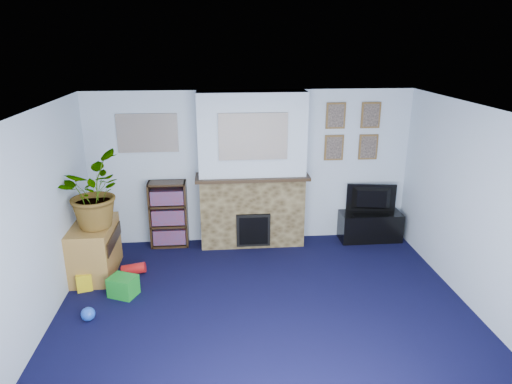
{
  "coord_description": "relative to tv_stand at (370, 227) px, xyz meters",
  "views": [
    {
      "loc": [
        -0.53,
        -4.6,
        3.12
      ],
      "look_at": [
        -0.04,
        0.93,
        1.24
      ],
      "focal_mm": 32.0,
      "sensor_mm": 36.0,
      "label": 1
    }
  ],
  "objects": [
    {
      "name": "portrait_br",
      "position": [
        -0.07,
        0.2,
        1.27
      ],
      "size": [
        0.3,
        0.03,
        0.4
      ],
      "primitive_type": "cube",
      "color": "brown",
      "rests_on": "wall_back"
    },
    {
      "name": "toy_block",
      "position": [
        -4.22,
        -1.19,
        -0.12
      ],
      "size": [
        0.23,
        0.23,
        0.23
      ],
      "primitive_type": "cube",
      "rotation": [
        0.0,
        0.0,
        0.27
      ],
      "color": "yellow",
      "rests_on": "ground"
    },
    {
      "name": "mantel_can",
      "position": [
        -1.2,
        -0.03,
        0.99
      ],
      "size": [
        0.06,
        0.06,
        0.13
      ],
      "primitive_type": "cylinder",
      "color": "yellow",
      "rests_on": "chimney_breast"
    },
    {
      "name": "toy_tube",
      "position": [
        -3.65,
        -0.83,
        -0.16
      ],
      "size": [
        0.34,
        0.15,
        0.19
      ],
      "primitive_type": "cylinder",
      "rotation": [
        0.0,
        1.43,
        0.0
      ],
      "color": "red",
      "rests_on": "ground"
    },
    {
      "name": "green_crate",
      "position": [
        -3.68,
        -1.4,
        -0.09
      ],
      "size": [
        0.4,
        0.37,
        0.26
      ],
      "primitive_type": "cube",
      "rotation": [
        0.0,
        0.0,
        -0.42
      ],
      "color": "#198C26",
      "rests_on": "ground"
    },
    {
      "name": "wall_front",
      "position": [
        -1.92,
        -4.28,
        0.97
      ],
      "size": [
        5.0,
        0.04,
        2.4
      ],
      "primitive_type": "cube",
      "color": "silver",
      "rests_on": "ground"
    },
    {
      "name": "sideboard",
      "position": [
        -4.16,
        -0.76,
        0.12
      ],
      "size": [
        0.52,
        0.94,
        0.73
      ],
      "primitive_type": "cube",
      "color": "olive",
      "rests_on": "ground"
    },
    {
      "name": "mantel_teddy",
      "position": [
        -2.43,
        -0.03,
        0.99
      ],
      "size": [
        0.13,
        0.13,
        0.13
      ],
      "primitive_type": "sphere",
      "color": "gray",
      "rests_on": "chimney_breast"
    },
    {
      "name": "mantel_candle",
      "position": [
        -1.59,
        -0.03,
        1.01
      ],
      "size": [
        0.06,
        0.06,
        0.18
      ],
      "primitive_type": "cylinder",
      "color": "#B2BFC6",
      "rests_on": "chimney_breast"
    },
    {
      "name": "wall_left",
      "position": [
        -4.42,
        -2.03,
        0.97
      ],
      "size": [
        0.04,
        4.5,
        2.4
      ],
      "primitive_type": "cube",
      "color": "silver",
      "rests_on": "ground"
    },
    {
      "name": "mantel_clock",
      "position": [
        -1.99,
        -0.03,
        1.0
      ],
      "size": [
        0.11,
        0.07,
        0.15
      ],
      "primitive_type": "cube",
      "color": "gold",
      "rests_on": "chimney_breast"
    },
    {
      "name": "bookshelf",
      "position": [
        -3.22,
        0.08,
        0.28
      ],
      "size": [
        0.58,
        0.28,
        1.05
      ],
      "color": "black",
      "rests_on": "ground"
    },
    {
      "name": "portrait_bl",
      "position": [
        -0.62,
        0.2,
        1.27
      ],
      "size": [
        0.3,
        0.03,
        0.4
      ],
      "primitive_type": "cube",
      "color": "brown",
      "rests_on": "wall_back"
    },
    {
      "name": "chimney_breast",
      "position": [
        -1.92,
        0.02,
        0.96
      ],
      "size": [
        1.72,
        0.5,
        2.4
      ],
      "color": "brown",
      "rests_on": "ground"
    },
    {
      "name": "collage_left",
      "position": [
        -3.47,
        0.21,
        1.55
      ],
      "size": [
        0.9,
        0.03,
        0.58
      ],
      "primitive_type": "cube",
      "color": "gray",
      "rests_on": "wall_back"
    },
    {
      "name": "portrait_tr",
      "position": [
        -0.07,
        0.2,
        1.77
      ],
      "size": [
        0.3,
        0.03,
        0.4
      ],
      "primitive_type": "cube",
      "color": "brown",
      "rests_on": "wall_back"
    },
    {
      "name": "wall_back",
      "position": [
        -1.92,
        0.22,
        0.97
      ],
      "size": [
        5.0,
        0.04,
        2.4
      ],
      "primitive_type": "cube",
      "color": "silver",
      "rests_on": "ground"
    },
    {
      "name": "television",
      "position": [
        0.0,
        0.02,
        0.46
      ],
      "size": [
        0.79,
        0.22,
        0.45
      ],
      "primitive_type": "imported",
      "rotation": [
        0.0,
        0.0,
        3.0
      ],
      "color": "black",
      "rests_on": "tv_stand"
    },
    {
      "name": "collage_main",
      "position": [
        -1.92,
        -0.19,
        1.55
      ],
      "size": [
        1.0,
        0.03,
        0.68
      ],
      "primitive_type": "cube",
      "color": "gray",
      "rests_on": "chimney_breast"
    },
    {
      "name": "ceiling",
      "position": [
        -1.92,
        -2.03,
        2.17
      ],
      "size": [
        5.0,
        4.5,
        0.01
      ],
      "primitive_type": "cube",
      "color": "white",
      "rests_on": "wall_back"
    },
    {
      "name": "toy_ball",
      "position": [
        -3.99,
        -1.92,
        -0.14
      ],
      "size": [
        0.16,
        0.16,
        0.16
      ],
      "primitive_type": "sphere",
      "color": "blue",
      "rests_on": "ground"
    },
    {
      "name": "tv_stand",
      "position": [
        0.0,
        0.0,
        0.0
      ],
      "size": [
        0.98,
        0.41,
        0.46
      ],
      "primitive_type": "cube",
      "color": "black",
      "rests_on": "ground"
    },
    {
      "name": "portrait_tl",
      "position": [
        -0.62,
        0.2,
        1.77
      ],
      "size": [
        0.3,
        0.03,
        0.4
      ],
      "primitive_type": "cube",
      "color": "brown",
      "rests_on": "wall_back"
    },
    {
      "name": "floor",
      "position": [
        -1.92,
        -2.03,
        -0.23
      ],
      "size": [
        5.0,
        4.5,
        0.01
      ],
      "primitive_type": "cube",
      "color": "black",
      "rests_on": "ground"
    },
    {
      "name": "wall_right",
      "position": [
        0.58,
        -2.03,
        0.97
      ],
      "size": [
        0.04,
        4.5,
        2.4
      ],
      "primitive_type": "cube",
      "color": "silver",
      "rests_on": "ground"
    },
    {
      "name": "potted_plant",
      "position": [
        -4.11,
        -0.81,
        0.99
      ],
      "size": [
        0.94,
        1.02,
        0.97
      ],
      "primitive_type": "imported",
      "rotation": [
        0.0,
        0.0,
        1.8
      ],
      "color": "#26661E",
      "rests_on": "sideboard"
    }
  ]
}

